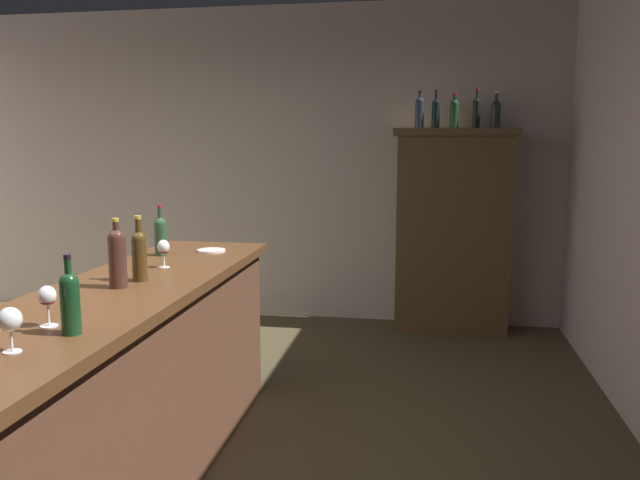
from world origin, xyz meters
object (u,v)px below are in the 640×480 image
Objects in this scene: display_cabinet at (453,227)px; display_bottle_right at (496,113)px; wine_bottle_pinot at (161,234)px; wine_bottle_chardonnay at (139,253)px; cheese_plate at (211,250)px; wine_glass_rear at (163,248)px; wine_glass_front at (10,321)px; display_bottle_left at (420,111)px; wine_bottle_malbec at (117,256)px; wine_glass_spare at (47,298)px; display_bottle_midleft at (436,112)px; display_bottle_midright at (476,112)px; display_bottle_center at (454,112)px; wine_bottle_riesling at (70,300)px; bar_counter at (120,395)px.

display_cabinet is 1.01m from display_bottle_right.
wine_bottle_chardonnay is (0.18, -0.64, 0.01)m from wine_bottle_pinot.
wine_bottle_chardonnay is 1.84× the size of cheese_plate.
wine_glass_rear is (0.16, -0.33, -0.02)m from wine_bottle_pinot.
cheese_plate is (0.06, 0.81, -0.13)m from wine_bottle_chardonnay.
wine_glass_front is 3.97m from display_bottle_left.
display_bottle_left reaches higher than display_bottle_right.
wine_bottle_malbec is 2.11× the size of wine_glass_spare.
cheese_plate is at bearing 84.20° from wine_bottle_malbec.
wine_bottle_chardonnay is (-1.55, -2.69, 0.21)m from display_cabinet.
wine_glass_spare is at bearing -111.66° from display_bottle_midleft.
wine_glass_front is 0.47× the size of display_bottle_left.
wine_glass_front is at bearing -81.64° from wine_bottle_pinot.
wine_glass_rear is 0.99× the size of wine_glass_spare.
display_bottle_midright reaches higher than wine_glass_front.
display_bottle_midright reaches higher than wine_bottle_malbec.
wine_bottle_chardonnay is 0.95× the size of display_bottle_midright.
display_bottle_center is (0.29, 0.00, -0.01)m from display_bottle_left.
display_bottle_left is 0.46m from display_bottle_midright.
cheese_plate is (-0.00, 1.82, -0.10)m from wine_glass_front.
wine_glass_rear is 3.13m from display_bottle_right.
display_bottle_left reaches higher than wine_glass_front.
cheese_plate is 0.51× the size of display_bottle_midright.
display_cabinet is 2.86m from wine_glass_rear.
display_bottle_midright is at bearing 58.46° from wine_bottle_malbec.
wine_bottle_riesling is 0.87× the size of display_bottle_midleft.
bar_counter is 0.80m from wine_glass_spare.
cheese_plate is (0.08, 0.50, -0.09)m from wine_glass_rear.
bar_counter is at bearing -96.58° from wine_bottle_chardonnay.
display_bottle_midright reaches higher than wine_bottle_riesling.
display_bottle_midleft is 0.49m from display_bottle_right.
display_bottle_midleft is (1.31, 1.89, 0.89)m from cheese_plate.
display_bottle_right is at bearing -0.00° from display_bottle_center.
wine_bottle_pinot is at bearing -127.12° from display_bottle_midleft.
wine_glass_front is 1.82m from cheese_plate.
bar_counter is 18.45× the size of wine_glass_rear.
wine_bottle_malbec is 0.96× the size of display_bottle_midright.
display_cabinet is at bearing 0.00° from display_bottle_left.
display_bottle_center is at bearing 180.00° from display_bottle_midright.
display_bottle_center is at bearing 68.38° from wine_bottle_riesling.
display_bottle_center is 0.18m from display_bottle_midright.
wine_bottle_malbec reaches higher than wine_glass_front.
wine_glass_front is at bearing -109.53° from display_bottle_midleft.
display_bottle_left reaches higher than wine_glass_spare.
wine_glass_spare is 0.50× the size of display_bottle_right.
bar_counter is 9.29× the size of wine_bottle_pinot.
display_bottle_right is (1.72, 3.50, 0.77)m from wine_bottle_riesling.
wine_bottle_malbec is 3.32m from display_bottle_center.
display_bottle_midright reaches higher than cheese_plate.
wine_bottle_pinot is at bearing 98.36° from wine_glass_front.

